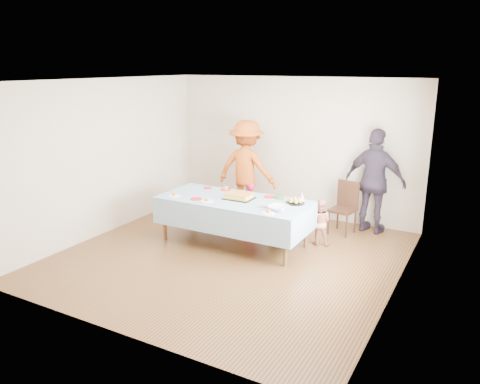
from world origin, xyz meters
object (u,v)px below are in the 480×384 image
object	(u,v)px
adult_left	(247,169)
birthday_cake	(239,196)
party_table	(234,202)
dining_chair	(345,204)

from	to	relation	value
adult_left	birthday_cake	bearing A→B (deg)	111.96
party_table	birthday_cake	bearing A→B (deg)	45.85
dining_chair	adult_left	xyz separation A→B (m)	(-2.01, 0.05, 0.43)
adult_left	party_table	bearing A→B (deg)	108.92
party_table	adult_left	size ratio (longest dim) A/B	1.32
dining_chair	adult_left	distance (m)	2.05
party_table	adult_left	distance (m)	1.61
party_table	dining_chair	bearing A→B (deg)	44.97
dining_chair	adult_left	size ratio (longest dim) A/B	0.49
birthday_cake	adult_left	distance (m)	1.57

